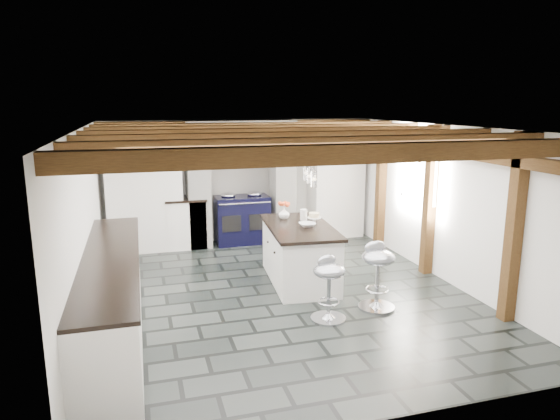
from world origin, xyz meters
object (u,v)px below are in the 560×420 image
object	(u,v)px
kitchen_island	(299,253)
bar_stool_near	(378,268)
range_cooker	(242,219)
bar_stool_far	(328,281)

from	to	relation	value
kitchen_island	bar_stool_near	world-z (taller)	kitchen_island
range_cooker	kitchen_island	distance (m)	2.33
bar_stool_near	bar_stool_far	bearing A→B (deg)	-170.64
range_cooker	bar_stool_near	xyz separation A→B (m)	(1.04, -3.53, 0.08)
range_cooker	bar_stool_far	world-z (taller)	range_cooker
range_cooker	kitchen_island	size ratio (longest dim) A/B	0.56
kitchen_island	bar_stool_far	xyz separation A→B (m)	(-0.08, -1.38, 0.06)
range_cooker	kitchen_island	world-z (taller)	kitchen_island
bar_stool_near	range_cooker	bearing A→B (deg)	103.80
range_cooker	bar_stool_far	size ratio (longest dim) A/B	1.24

